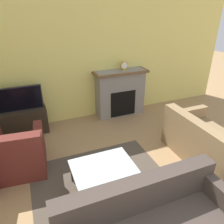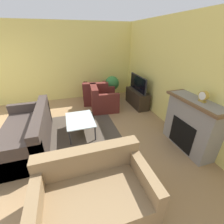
{
  "view_description": "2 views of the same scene",
  "coord_description": "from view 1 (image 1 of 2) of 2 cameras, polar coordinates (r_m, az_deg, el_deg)",
  "views": [
    {
      "loc": [
        -0.94,
        -0.1,
        2.53
      ],
      "look_at": [
        0.36,
        3.08,
        0.83
      ],
      "focal_mm": 35.0,
      "sensor_mm": 36.0,
      "label": 1
    },
    {
      "loc": [
        3.2,
        2.08,
        2.24
      ],
      "look_at": [
        0.28,
        3.0,
        0.67
      ],
      "focal_mm": 24.0,
      "sensor_mm": 36.0,
      "label": 2
    }
  ],
  "objects": [
    {
      "name": "wall_back",
      "position": [
        5.03,
        -11.08,
        12.29
      ],
      "size": [
        8.32,
        0.06,
        2.7
      ],
      "color": "#EADB72",
      "rests_on": "ground_plane"
    },
    {
      "name": "area_rug",
      "position": [
        3.58,
        -2.31,
        -18.63
      ],
      "size": [
        2.11,
        1.86,
        0.0
      ],
      "color": "#4C4238",
      "rests_on": "ground_plane"
    },
    {
      "name": "fireplace",
      "position": [
        5.39,
        2.11,
        5.22
      ],
      "size": [
        1.29,
        0.45,
        1.13
      ],
      "color": "gray",
      "rests_on": "ground_plane"
    },
    {
      "name": "tv_stand",
      "position": [
        5.04,
        -22.97,
        -2.54
      ],
      "size": [
        1.14,
        0.39,
        0.55
      ],
      "color": "#2D2319",
      "rests_on": "ground_plane"
    },
    {
      "name": "tv",
      "position": [
        4.82,
        -24.06,
        3.0
      ],
      "size": [
        1.08,
        0.06,
        0.52
      ],
      "color": "#232328",
      "rests_on": "tv_stand"
    },
    {
      "name": "couch_loveseat",
      "position": [
        4.29,
        23.63,
        -7.73
      ],
      "size": [
        0.97,
        1.53,
        0.82
      ],
      "rotation": [
        0.0,
        0.0,
        1.57
      ],
      "color": "#8C704C",
      "rests_on": "ground_plane"
    },
    {
      "name": "armchair_accent",
      "position": [
        3.98,
        -23.22,
        -10.29
      ],
      "size": [
        0.91,
        0.92,
        0.82
      ],
      "rotation": [
        0.0,
        0.0,
        3.04
      ],
      "color": "#5B231E",
      "rests_on": "ground_plane"
    },
    {
      "name": "coffee_table",
      "position": [
        3.33,
        -2.37,
        -14.42
      ],
      "size": [
        0.91,
        0.66,
        0.39
      ],
      "color": "#333338",
      "rests_on": "ground_plane"
    },
    {
      "name": "mantel_clock",
      "position": [
        5.23,
        3.12,
        12.01
      ],
      "size": [
        0.18,
        0.07,
        0.21
      ],
      "color": "#B79338",
      "rests_on": "fireplace"
    }
  ]
}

